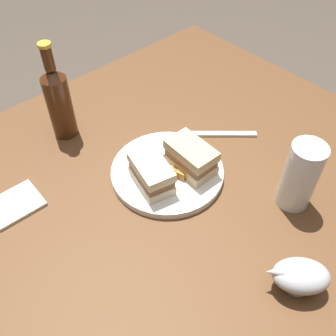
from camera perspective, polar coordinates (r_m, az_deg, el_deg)
The scene contains 15 objects.
ground_plane at distance 1.51m, azimuth 0.07°, elevation -19.96°, with size 6.00×6.00×0.00m, color #4C4238.
dining_table at distance 1.19m, azimuth 0.08°, elevation -13.17°, with size 1.17×1.00×0.71m, color brown.
plate at distance 0.90m, azimuth -0.11°, elevation -0.56°, with size 0.26×0.26×0.02m, color white.
sandwich_half_left at distance 0.84m, azimuth -2.49°, elevation -0.80°, with size 0.09×0.12×0.06m.
sandwich_half_right at distance 0.88m, azimuth 3.43°, elevation 1.61°, with size 0.07×0.12×0.07m.
potato_wedge_front at distance 0.85m, azimuth -1.42°, elevation -2.56°, with size 0.05×0.02×0.02m, color #B77F33.
potato_wedge_middle at distance 0.88m, azimuth 2.36°, elevation -0.43°, with size 0.04×0.02×0.02m, color #B77F33.
potato_wedge_back at distance 0.86m, azimuth 0.27°, elevation -1.37°, with size 0.06×0.02×0.02m, color gold.
potato_wedge_left_edge at distance 0.88m, azimuth 1.85°, elevation -0.62°, with size 0.04×0.02×0.02m, color #AD702D.
potato_wedge_right_edge at distance 0.86m, azimuth 0.04°, elevation -1.94°, with size 0.05×0.02×0.02m, color #B77F33.
pint_glass at distance 0.85m, azimuth 18.88°, elevation -1.64°, with size 0.07×0.07×0.16m.
gravy_boat at distance 0.75m, azimuth 19.02°, elevation -14.94°, with size 0.12×0.12×0.06m.
cider_bottle at distance 0.98m, azimuth -15.97°, elevation 9.60°, with size 0.06×0.06×0.26m.
napkin at distance 0.91m, azimuth -21.81°, elevation -5.03°, with size 0.11×0.09×0.01m, color silver.
fork at distance 1.01m, azimuth 8.03°, elevation 5.03°, with size 0.18×0.02×0.01m, color silver.
Camera 1 is at (-0.40, -0.44, 1.38)m, focal length 40.98 mm.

